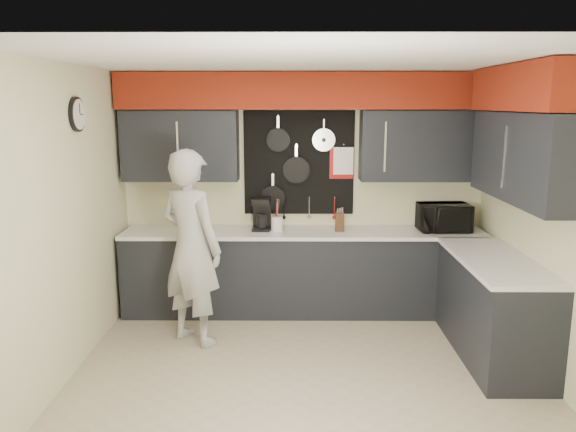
{
  "coord_description": "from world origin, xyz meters",
  "views": [
    {
      "loc": [
        -0.13,
        -4.48,
        2.27
      ],
      "look_at": [
        -0.16,
        0.5,
        1.27
      ],
      "focal_mm": 35.0,
      "sensor_mm": 36.0,
      "label": 1
    }
  ],
  "objects_px": {
    "microwave": "(444,217)",
    "utensil_crock": "(277,224)",
    "person": "(191,248)",
    "coffee_maker": "(262,213)",
    "knife_block": "(340,222)"
  },
  "relations": [
    {
      "from": "microwave",
      "to": "utensil_crock",
      "type": "height_order",
      "value": "microwave"
    },
    {
      "from": "person",
      "to": "coffee_maker",
      "type": "bearing_deg",
      "value": -91.56
    },
    {
      "from": "microwave",
      "to": "coffee_maker",
      "type": "height_order",
      "value": "coffee_maker"
    },
    {
      "from": "utensil_crock",
      "to": "person",
      "type": "distance_m",
      "value": 1.11
    },
    {
      "from": "coffee_maker",
      "to": "person",
      "type": "xyz_separation_m",
      "value": [
        -0.62,
        -0.86,
        -0.17
      ]
    },
    {
      "from": "coffee_maker",
      "to": "microwave",
      "type": "bearing_deg",
      "value": 1.56
    },
    {
      "from": "microwave",
      "to": "knife_block",
      "type": "relative_size",
      "value": 2.63
    },
    {
      "from": "utensil_crock",
      "to": "microwave",
      "type": "bearing_deg",
      "value": 0.62
    },
    {
      "from": "person",
      "to": "knife_block",
      "type": "bearing_deg",
      "value": -117.68
    },
    {
      "from": "knife_block",
      "to": "coffee_maker",
      "type": "distance_m",
      "value": 0.85
    },
    {
      "from": "microwave",
      "to": "utensil_crock",
      "type": "xyz_separation_m",
      "value": [
        -1.8,
        -0.02,
        -0.07
      ]
    },
    {
      "from": "microwave",
      "to": "coffee_maker",
      "type": "bearing_deg",
      "value": 174.84
    },
    {
      "from": "coffee_maker",
      "to": "utensil_crock",
      "type": "bearing_deg",
      "value": -21.21
    },
    {
      "from": "coffee_maker",
      "to": "person",
      "type": "height_order",
      "value": "person"
    },
    {
      "from": "microwave",
      "to": "utensil_crock",
      "type": "distance_m",
      "value": 1.8
    }
  ]
}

